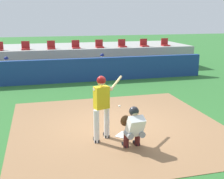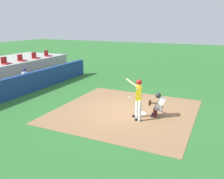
% 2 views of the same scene
% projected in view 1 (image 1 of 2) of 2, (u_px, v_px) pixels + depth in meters
% --- Properties ---
extents(ground_plane, '(80.00, 80.00, 0.00)m').
position_uv_depth(ground_plane, '(118.00, 126.00, 9.05)').
color(ground_plane, '#2D6B2D').
extents(dirt_infield, '(6.40, 6.40, 0.01)m').
position_uv_depth(dirt_infield, '(118.00, 126.00, 9.05)').
color(dirt_infield, '#936B47').
rests_on(dirt_infield, ground).
extents(home_plate, '(0.62, 0.62, 0.02)m').
position_uv_depth(home_plate, '(125.00, 135.00, 8.30)').
color(home_plate, white).
rests_on(home_plate, dirt_infield).
extents(batter_at_plate, '(1.06, 1.09, 1.80)m').
position_uv_depth(batter_at_plate, '(102.00, 104.00, 7.82)').
color(batter_at_plate, silver).
rests_on(batter_at_plate, ground).
extents(catcher_crouched, '(0.52, 1.76, 1.13)m').
position_uv_depth(catcher_crouched, '(133.00, 126.00, 7.42)').
color(catcher_crouched, gray).
rests_on(catcher_crouched, ground).
extents(dugout_wall, '(13.00, 0.30, 1.20)m').
position_uv_depth(dugout_wall, '(84.00, 70.00, 15.00)').
color(dugout_wall, navy).
rests_on(dugout_wall, ground).
extents(dugout_bench, '(11.80, 0.44, 0.45)m').
position_uv_depth(dugout_bench, '(81.00, 73.00, 16.03)').
color(dugout_bench, olive).
rests_on(dugout_bench, ground).
extents(dugout_player_0, '(0.49, 0.70, 1.30)m').
position_uv_depth(dugout_player_0, '(7.00, 69.00, 14.86)').
color(dugout_player_0, '#939399').
rests_on(dugout_player_0, ground).
extents(dugout_player_1, '(0.49, 0.70, 1.30)m').
position_uv_depth(dugout_player_1, '(103.00, 65.00, 16.06)').
color(dugout_player_1, '#939399').
rests_on(dugout_player_1, ground).
extents(stands_platform, '(15.00, 4.40, 1.40)m').
position_uv_depth(stands_platform, '(73.00, 57.00, 19.11)').
color(stands_platform, '#9E9E99').
rests_on(stands_platform, ground).
extents(stadium_seat_2, '(0.46, 0.46, 0.48)m').
position_uv_depth(stadium_seat_2, '(26.00, 47.00, 16.77)').
color(stadium_seat_2, '#A51E1E').
rests_on(stadium_seat_2, stands_platform).
extents(stadium_seat_3, '(0.46, 0.46, 0.48)m').
position_uv_depth(stadium_seat_3, '(51.00, 47.00, 17.12)').
color(stadium_seat_3, '#A51E1E').
rests_on(stadium_seat_3, stands_platform).
extents(stadium_seat_4, '(0.46, 0.46, 0.48)m').
position_uv_depth(stadium_seat_4, '(76.00, 46.00, 17.47)').
color(stadium_seat_4, '#A51E1E').
rests_on(stadium_seat_4, stands_platform).
extents(stadium_seat_5, '(0.46, 0.46, 0.48)m').
position_uv_depth(stadium_seat_5, '(99.00, 45.00, 17.82)').
color(stadium_seat_5, '#A51E1E').
rests_on(stadium_seat_5, stands_platform).
extents(stadium_seat_6, '(0.46, 0.46, 0.48)m').
position_uv_depth(stadium_seat_6, '(122.00, 45.00, 18.17)').
color(stadium_seat_6, '#A51E1E').
rests_on(stadium_seat_6, stands_platform).
extents(stadium_seat_7, '(0.46, 0.46, 0.48)m').
position_uv_depth(stadium_seat_7, '(144.00, 44.00, 18.52)').
color(stadium_seat_7, '#A51E1E').
rests_on(stadium_seat_7, stands_platform).
extents(stadium_seat_8, '(0.46, 0.46, 0.48)m').
position_uv_depth(stadium_seat_8, '(165.00, 44.00, 18.87)').
color(stadium_seat_8, '#A51E1E').
rests_on(stadium_seat_8, stands_platform).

